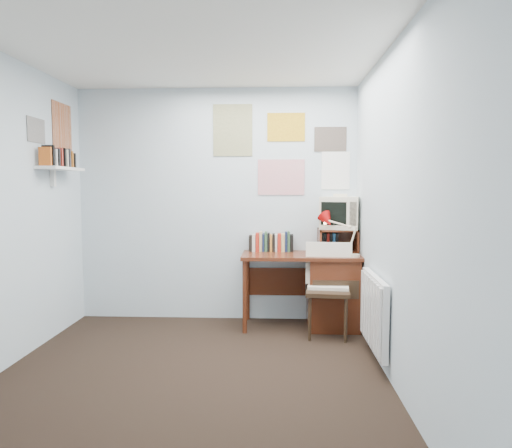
{
  "coord_description": "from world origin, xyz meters",
  "views": [
    {
      "loc": [
        0.65,
        -3.17,
        1.44
      ],
      "look_at": [
        0.46,
        0.96,
        1.11
      ],
      "focal_mm": 32.0,
      "sensor_mm": 36.0,
      "label": 1
    }
  ],
  "objects_px": {
    "desk": "(327,288)",
    "crt_tv": "(340,211)",
    "desk_lamp": "(355,237)",
    "tv_riser": "(338,241)",
    "wall_shelf": "(61,169)",
    "radiator": "(374,312)",
    "desk_chair": "(328,292)"
  },
  "relations": [
    {
      "from": "desk",
      "to": "crt_tv",
      "type": "distance_m",
      "value": 0.81
    },
    {
      "from": "desk_lamp",
      "to": "crt_tv",
      "type": "bearing_deg",
      "value": 98.18
    },
    {
      "from": "tv_riser",
      "to": "desk",
      "type": "bearing_deg",
      "value": -137.04
    },
    {
      "from": "desk",
      "to": "crt_tv",
      "type": "bearing_deg",
      "value": 42.16
    },
    {
      "from": "crt_tv",
      "to": "wall_shelf",
      "type": "xyz_separation_m",
      "value": [
        -2.72,
        -0.51,
        0.43
      ]
    },
    {
      "from": "crt_tv",
      "to": "radiator",
      "type": "bearing_deg",
      "value": -68.18
    },
    {
      "from": "desk_lamp",
      "to": "crt_tv",
      "type": "height_order",
      "value": "crt_tv"
    },
    {
      "from": "desk_lamp",
      "to": "crt_tv",
      "type": "distance_m",
      "value": 0.41
    },
    {
      "from": "desk",
      "to": "radiator",
      "type": "height_order",
      "value": "desk"
    },
    {
      "from": "tv_riser",
      "to": "crt_tv",
      "type": "xyz_separation_m",
      "value": [
        0.03,
        0.02,
        0.31
      ]
    },
    {
      "from": "tv_riser",
      "to": "radiator",
      "type": "xyz_separation_m",
      "value": [
        0.17,
        -1.04,
        -0.47
      ]
    },
    {
      "from": "crt_tv",
      "to": "radiator",
      "type": "distance_m",
      "value": 1.32
    },
    {
      "from": "desk_lamp",
      "to": "desk_chair",
      "type": "bearing_deg",
      "value": -165.06
    },
    {
      "from": "desk_lamp",
      "to": "tv_riser",
      "type": "bearing_deg",
      "value": 103.63
    },
    {
      "from": "tv_riser",
      "to": "wall_shelf",
      "type": "distance_m",
      "value": 2.83
    },
    {
      "from": "crt_tv",
      "to": "desk_lamp",
      "type": "bearing_deg",
      "value": -58.12
    },
    {
      "from": "desk_chair",
      "to": "desk",
      "type": "bearing_deg",
      "value": 92.65
    },
    {
      "from": "desk",
      "to": "wall_shelf",
      "type": "height_order",
      "value": "wall_shelf"
    },
    {
      "from": "desk",
      "to": "radiator",
      "type": "distance_m",
      "value": 0.97
    },
    {
      "from": "wall_shelf",
      "to": "desk_chair",
      "type": "bearing_deg",
      "value": 1.68
    },
    {
      "from": "desk",
      "to": "desk_lamp",
      "type": "distance_m",
      "value": 0.63
    },
    {
      "from": "crt_tv",
      "to": "desk",
      "type": "bearing_deg",
      "value": -123.78
    },
    {
      "from": "radiator",
      "to": "wall_shelf",
      "type": "distance_m",
      "value": 3.15
    },
    {
      "from": "crt_tv",
      "to": "tv_riser",
      "type": "bearing_deg",
      "value": -127.77
    },
    {
      "from": "desk_chair",
      "to": "crt_tv",
      "type": "height_order",
      "value": "crt_tv"
    },
    {
      "from": "wall_shelf",
      "to": "desk",
      "type": "bearing_deg",
      "value": 8.4
    },
    {
      "from": "tv_riser",
      "to": "radiator",
      "type": "relative_size",
      "value": 0.5
    },
    {
      "from": "tv_riser",
      "to": "radiator",
      "type": "bearing_deg",
      "value": -80.72
    },
    {
      "from": "crt_tv",
      "to": "wall_shelf",
      "type": "relative_size",
      "value": 0.62
    },
    {
      "from": "desk",
      "to": "wall_shelf",
      "type": "relative_size",
      "value": 1.94
    },
    {
      "from": "tv_riser",
      "to": "wall_shelf",
      "type": "bearing_deg",
      "value": -169.68
    },
    {
      "from": "desk",
      "to": "radiator",
      "type": "bearing_deg",
      "value": -72.76
    }
  ]
}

